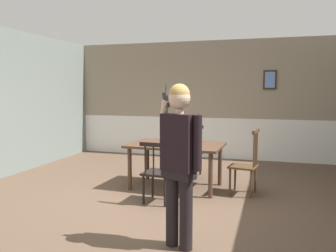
{
  "coord_description": "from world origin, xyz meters",
  "views": [
    {
      "loc": [
        1.61,
        -4.88,
        1.69
      ],
      "look_at": [
        0.37,
        -0.78,
        1.24
      ],
      "focal_mm": 36.8,
      "sensor_mm": 36.0,
      "label": 1
    }
  ],
  "objects_px": {
    "dining_table": "(176,149)",
    "chair_by_doorway": "(158,172)",
    "person_figure": "(180,155)",
    "chair_near_window": "(246,164)",
    "chair_at_table_head": "(190,152)"
  },
  "relations": [
    {
      "from": "dining_table",
      "to": "person_figure",
      "type": "height_order",
      "value": "person_figure"
    },
    {
      "from": "dining_table",
      "to": "chair_near_window",
      "type": "xyz_separation_m",
      "value": [
        1.18,
        -0.06,
        -0.18
      ]
    },
    {
      "from": "chair_at_table_head",
      "to": "chair_by_doorway",
      "type": "bearing_deg",
      "value": 88.26
    },
    {
      "from": "dining_table",
      "to": "chair_by_doorway",
      "type": "bearing_deg",
      "value": -92.69
    },
    {
      "from": "dining_table",
      "to": "chair_near_window",
      "type": "relative_size",
      "value": 1.53
    },
    {
      "from": "chair_at_table_head",
      "to": "person_figure",
      "type": "distance_m",
      "value": 3.18
    },
    {
      "from": "dining_table",
      "to": "chair_by_doorway",
      "type": "distance_m",
      "value": 0.9
    },
    {
      "from": "chair_near_window",
      "to": "person_figure",
      "type": "bearing_deg",
      "value": 174.31
    },
    {
      "from": "chair_by_doorway",
      "to": "chair_at_table_head",
      "type": "distance_m",
      "value": 1.75
    },
    {
      "from": "dining_table",
      "to": "chair_at_table_head",
      "type": "height_order",
      "value": "chair_at_table_head"
    },
    {
      "from": "dining_table",
      "to": "person_figure",
      "type": "xyz_separation_m",
      "value": [
        0.65,
        -2.19,
        0.34
      ]
    },
    {
      "from": "dining_table",
      "to": "person_figure",
      "type": "bearing_deg",
      "value": -73.52
    },
    {
      "from": "chair_near_window",
      "to": "chair_at_table_head",
      "type": "relative_size",
      "value": 1.08
    },
    {
      "from": "chair_at_table_head",
      "to": "chair_near_window",
      "type": "bearing_deg",
      "value": 141.67
    },
    {
      "from": "dining_table",
      "to": "chair_by_doorway",
      "type": "relative_size",
      "value": 1.75
    }
  ]
}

